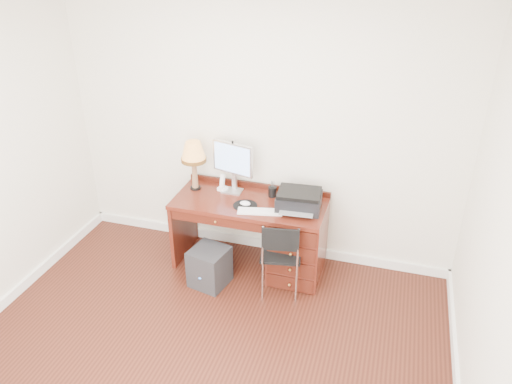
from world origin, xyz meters
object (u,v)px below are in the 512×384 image
(printer, at_px, (299,200))
(equipment_box, at_px, (210,267))
(leg_lamp, at_px, (193,155))
(desk, at_px, (281,235))
(phone, at_px, (222,186))
(chair, at_px, (280,251))
(monitor, at_px, (232,161))

(printer, height_order, equipment_box, printer)
(leg_lamp, bearing_deg, desk, -5.65)
(desk, xyz_separation_m, phone, (-0.66, 0.14, 0.39))
(chair, bearing_deg, desk, 92.34)
(printer, bearing_deg, equipment_box, -156.07)
(desk, height_order, chair, chair)
(chair, bearing_deg, printer, 66.30)
(monitor, distance_m, phone, 0.30)
(desk, relative_size, monitor, 2.89)
(desk, xyz_separation_m, monitor, (-0.55, 0.17, 0.66))
(desk, relative_size, leg_lamp, 2.90)
(leg_lamp, relative_size, chair, 0.66)
(desk, distance_m, phone, 0.78)
(leg_lamp, xyz_separation_m, phone, (0.28, 0.05, -0.33))
(monitor, height_order, phone, monitor)
(printer, height_order, chair, printer)
(printer, relative_size, chair, 0.55)
(printer, bearing_deg, phone, 165.75)
(leg_lamp, distance_m, phone, 0.43)
(phone, height_order, equipment_box, phone)
(printer, distance_m, chair, 0.52)
(printer, height_order, phone, printer)
(desk, distance_m, printer, 0.46)
(desk, height_order, equipment_box, desk)
(printer, bearing_deg, chair, -108.17)
(leg_lamp, height_order, equipment_box, leg_lamp)
(desk, height_order, monitor, monitor)
(chair, height_order, equipment_box, chair)
(printer, relative_size, leg_lamp, 0.85)
(desk, xyz_separation_m, printer, (0.17, -0.00, 0.43))
(monitor, height_order, chair, monitor)
(printer, distance_m, phone, 0.84)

